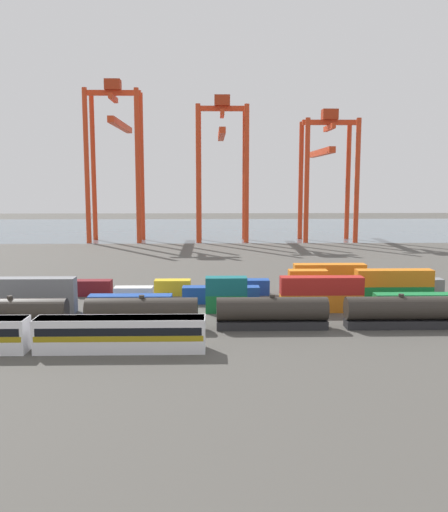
{
  "coord_description": "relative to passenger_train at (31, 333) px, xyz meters",
  "views": [
    {
      "loc": [
        1.91,
        -78.91,
        19.07
      ],
      "look_at": [
        4.24,
        22.4,
        5.24
      ],
      "focal_mm": 38.61,
      "sensor_mm": 36.0,
      "label": 1
    }
  ],
  "objects": [
    {
      "name": "shipping_container_4",
      "position": [
        22.37,
        18.54,
        -0.84
      ],
      "size": [
        6.04,
        2.44,
        2.6
      ],
      "primitive_type": "cube",
      "color": "#197538",
      "rests_on": "ground_plane"
    },
    {
      "name": "shipping_container_23",
      "position": [
        40.21,
        30.9,
        -0.84
      ],
      "size": [
        12.1,
        2.44,
        2.6
      ],
      "primitive_type": "cube",
      "color": "#AD211C",
      "rests_on": "ground_plane"
    },
    {
      "name": "shipping_container_6",
      "position": [
        36.37,
        18.54,
        -0.84
      ],
      "size": [
        12.1,
        2.44,
        2.6
      ],
      "primitive_type": "cube",
      "color": "orange",
      "rests_on": "ground_plane"
    },
    {
      "name": "shipping_container_21",
      "position": [
        13.67,
        30.9,
        -0.84
      ],
      "size": [
        6.04,
        2.44,
        2.6
      ],
      "primitive_type": "cube",
      "color": "gold",
      "rests_on": "ground_plane"
    },
    {
      "name": "shipping_container_5",
      "position": [
        22.37,
        18.54,
        1.76
      ],
      "size": [
        6.04,
        2.44,
        2.6
      ],
      "primitive_type": "cube",
      "color": "#146066",
      "rests_on": "shipping_container_4"
    },
    {
      "name": "shipping_container_17",
      "position": [
        49.15,
        24.72,
        -0.84
      ],
      "size": [
        12.1,
        2.44,
        2.6
      ],
      "primitive_type": "cube",
      "color": "#197538",
      "rests_on": "ground_plane"
    },
    {
      "name": "gantry_crane_west",
      "position": [
        -10.02,
        118.32,
        28.42
      ],
      "size": [
        17.13,
        38.83,
        50.08
      ],
      "color": "red",
      "rests_on": "ground_plane"
    },
    {
      "name": "shipping_container_14",
      "position": [
        21.71,
        24.72,
        -0.84
      ],
      "size": [
        12.1,
        2.44,
        2.6
      ],
      "primitive_type": "cube",
      "color": "#1C4299",
      "rests_on": "ground_plane"
    },
    {
      "name": "shipping_container_8",
      "position": [
        50.36,
        18.54,
        -0.84
      ],
      "size": [
        12.1,
        2.44,
        2.6
      ],
      "primitive_type": "cube",
      "color": "#197538",
      "rests_on": "ground_plane"
    },
    {
      "name": "shipping_container_7",
      "position": [
        36.37,
        18.54,
        1.76
      ],
      "size": [
        12.1,
        2.44,
        2.6
      ],
      "primitive_type": "cube",
      "color": "#AD211C",
      "rests_on": "shipping_container_6"
    },
    {
      "name": "gantry_crane_east",
      "position": [
        57.42,
        118.31,
        22.97
      ],
      "size": [
        17.18,
        37.35,
        41.31
      ],
      "color": "red",
      "rests_on": "ground_plane"
    },
    {
      "name": "shipping_container_12",
      "position": [
        -5.74,
        24.72,
        -0.84
      ],
      "size": [
        6.04,
        2.44,
        2.6
      ],
      "primitive_type": "cube",
      "color": "#1C4299",
      "rests_on": "ground_plane"
    },
    {
      "name": "shipping_container_24",
      "position": [
        40.21,
        30.9,
        1.76
      ],
      "size": [
        12.1,
        2.44,
        2.6
      ],
      "primitive_type": "cube",
      "color": "orange",
      "rests_on": "shipping_container_23"
    },
    {
      "name": "gantry_crane_central",
      "position": [
        23.7,
        117.77,
        25.71
      ],
      "size": [
        16.44,
        34.02,
        45.47
      ],
      "color": "red",
      "rests_on": "ground_plane"
    },
    {
      "name": "shipping_container_22",
      "position": [
        26.94,
        30.9,
        -0.84
      ],
      "size": [
        6.04,
        2.44,
        2.6
      ],
      "primitive_type": "cube",
      "color": "#1C4299",
      "rests_on": "ground_plane"
    },
    {
      "name": "shipping_container_16",
      "position": [
        35.43,
        24.72,
        1.76
      ],
      "size": [
        6.04,
        2.44,
        2.6
      ],
      "primitive_type": "cube",
      "color": "orange",
      "rests_on": "shipping_container_15"
    },
    {
      "name": "shipping_container_1",
      "position": [
        -5.61,
        18.54,
        -0.84
      ],
      "size": [
        12.1,
        2.44,
        2.6
      ],
      "primitive_type": "cube",
      "color": "slate",
      "rests_on": "ground_plane"
    },
    {
      "name": "shipping_container_18",
      "position": [
        49.15,
        24.72,
        1.76
      ],
      "size": [
        12.1,
        2.44,
        2.6
      ],
      "primitive_type": "cube",
      "color": "orange",
      "rests_on": "shipping_container_17"
    },
    {
      "name": "shipping_container_20",
      "position": [
        0.4,
        30.9,
        -0.84
      ],
      "size": [
        6.04,
        2.44,
        2.6
      ],
      "primitive_type": "cube",
      "color": "maroon",
      "rests_on": "ground_plane"
    },
    {
      "name": "shipping_container_15",
      "position": [
        35.43,
        24.72,
        -0.84
      ],
      "size": [
        6.04,
        2.44,
        2.6
      ],
      "primitive_type": "cube",
      "color": "#AD211C",
      "rests_on": "ground_plane"
    },
    {
      "name": "shipping_container_2",
      "position": [
        -5.61,
        18.54,
        1.76
      ],
      "size": [
        12.1,
        2.44,
        2.6
      ],
      "primitive_type": "cube",
      "color": "slate",
      "rests_on": "shipping_container_1"
    },
    {
      "name": "harbour_water",
      "position": [
        18.33,
        163.09,
        -2.14
      ],
      "size": [
        400.0,
        110.0,
        0.01
      ],
      "primitive_type": "cube",
      "color": "slate",
      "rests_on": "ground_plane"
    },
    {
      "name": "shipping_container_19",
      "position": [
        -12.87,
        30.9,
        -0.84
      ],
      "size": [
        12.1,
        2.44,
        2.6
      ],
      "primitive_type": "cube",
      "color": "#1C4299",
      "rests_on": "ground_plane"
    },
    {
      "name": "freight_tank_row",
      "position": [
        19.65,
        9.26,
        0.0
      ],
      "size": [
        65.0,
        3.04,
        4.5
      ],
      "color": "#232326",
      "rests_on": "ground_plane"
    },
    {
      "name": "shipping_container_25",
      "position": [
        53.48,
        30.9,
        -0.84
      ],
      "size": [
        12.1,
        2.44,
        2.6
      ],
      "primitive_type": "cube",
      "color": "slate",
      "rests_on": "ground_plane"
    },
    {
      "name": "shipping_container_13",
      "position": [
        7.98,
        24.72,
        -0.84
      ],
      "size": [
        6.04,
        2.44,
        2.6
      ],
      "primitive_type": "cube",
      "color": "silver",
      "rests_on": "ground_plane"
    },
    {
      "name": "ground_plane",
      "position": [
        18.33,
        58.52,
        -2.14
      ],
      "size": [
        420.0,
        420.0,
        0.0
      ],
      "primitive_type": "plane",
      "color": "#4C4944"
    },
    {
      "name": "passenger_train",
      "position": [
        0.0,
        0.0,
        0.0
      ],
      "size": [
        39.03,
        3.14,
        3.9
      ],
      "color": "silver",
      "rests_on": "ground_plane"
    },
    {
      "name": "shipping_container_3",
      "position": [
        8.38,
        18.54,
        -0.84
      ],
      "size": [
        12.1,
        2.44,
        2.6
      ],
      "primitive_type": "cube",
      "color": "#1C4299",
      "rests_on": "ground_plane"
    }
  ]
}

